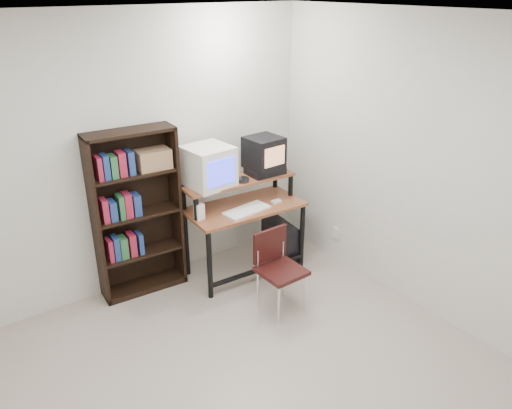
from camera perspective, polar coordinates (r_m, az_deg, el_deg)
floor at (r=3.86m, az=-1.02°, el=-21.95°), size 4.00×4.00×0.01m
ceiling at (r=2.69m, az=-1.45°, el=20.43°), size 4.00×4.00×0.01m
back_wall at (r=4.71m, az=-15.39°, el=4.97°), size 4.00×0.01×2.60m
right_wall at (r=4.41m, az=20.61°, el=3.00°), size 0.01×4.00×2.60m
computer_desk at (r=5.00m, az=-1.42°, el=-0.60°), size 1.20×0.65×0.98m
crt_monitor at (r=4.78m, az=-5.46°, el=4.34°), size 0.44×0.45×0.39m
vcr at (r=5.09m, az=1.04°, el=3.84°), size 0.37×0.27×0.08m
crt_tv at (r=5.03m, az=0.91°, el=5.97°), size 0.35×0.35×0.31m
cd_spindle at (r=4.89m, az=-1.49°, el=2.77°), size 0.14×0.14×0.05m
keyboard at (r=4.85m, az=-1.06°, el=-0.74°), size 0.49×0.26×0.03m
mousepad at (r=5.03m, az=2.33°, el=0.03°), size 0.23×0.20×0.01m
mouse at (r=5.04m, az=2.33°, el=0.31°), size 0.10×0.06×0.03m
desk_speaker at (r=4.69m, az=-6.51°, el=-0.87°), size 0.08×0.08×0.17m
pc_tower at (r=5.42m, az=2.73°, el=-4.18°), size 0.25×0.47×0.42m
school_chair at (r=4.52m, az=2.44°, el=-6.67°), size 0.38×0.38×0.75m
bookshelf at (r=4.76m, az=-13.55°, el=-0.68°), size 0.82×0.32×1.60m
wall_outlet at (r=5.45m, az=9.12°, el=-3.23°), size 0.02×0.08×0.12m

